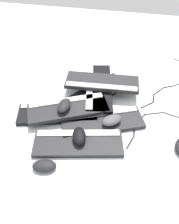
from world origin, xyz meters
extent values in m
plane|color=silver|center=(0.00, 0.00, 0.00)|extent=(3.20, 3.20, 0.00)
cube|color=#232326|center=(0.14, 0.04, 0.01)|extent=(0.46, 0.30, 0.02)
cube|color=#B2B5BA|center=(0.12, 0.10, 0.03)|extent=(0.40, 0.19, 0.01)
cube|color=black|center=(0.06, 0.27, 0.01)|extent=(0.39, 0.44, 0.02)
cube|color=#B2B5BA|center=(0.10, 0.24, 0.03)|extent=(0.29, 0.35, 0.01)
cube|color=black|center=(-0.12, 0.06, 0.01)|extent=(0.46, 0.25, 0.02)
cube|color=silver|center=(-0.14, 0.12, 0.03)|extent=(0.41, 0.14, 0.01)
cube|color=#232326|center=(0.04, -0.12, 0.01)|extent=(0.46, 0.24, 0.02)
cube|color=silver|center=(0.03, -0.06, 0.03)|extent=(0.42, 0.12, 0.01)
cube|color=black|center=(0.07, 0.30, 0.04)|extent=(0.23, 0.46, 0.02)
cube|color=silver|center=(0.02, 0.29, 0.06)|extent=(0.11, 0.42, 0.01)
cube|color=#232326|center=(0.09, 0.31, 0.07)|extent=(0.45, 0.18, 0.02)
cube|color=silver|center=(0.09, 0.26, 0.09)|extent=(0.42, 0.07, 0.01)
cube|color=#232326|center=(-0.06, 0.08, 0.04)|extent=(0.46, 0.32, 0.02)
cube|color=silver|center=(-0.09, 0.13, 0.06)|extent=(0.40, 0.20, 0.01)
ellipsoid|color=black|center=(-0.08, -0.27, 0.02)|extent=(0.12, 0.08, 0.04)
ellipsoid|color=black|center=(0.04, -0.10, 0.05)|extent=(0.09, 0.12, 0.04)
ellipsoid|color=#4C4C51|center=(0.19, 0.04, 0.05)|extent=(0.13, 0.12, 0.04)
ellipsoid|color=black|center=(-0.08, 0.07, 0.08)|extent=(0.07, 0.11, 0.04)
cylinder|color=black|center=(0.37, 0.24, 0.00)|extent=(0.07, 0.07, 0.01)
cylinder|color=black|center=(0.41, 0.31, 0.00)|extent=(0.01, 0.07, 0.01)
cylinder|color=black|center=(0.45, 0.38, 0.00)|extent=(0.07, 0.08, 0.01)
cylinder|color=black|center=(0.51, 0.44, 0.00)|extent=(0.07, 0.04, 0.01)
cylinder|color=black|center=(0.60, 0.76, 0.00)|extent=(0.07, 0.05, 0.01)
sphere|color=black|center=(0.34, 0.21, 0.00)|extent=(0.01, 0.01, 0.01)
sphere|color=black|center=(0.41, 0.27, 0.00)|extent=(0.01, 0.01, 0.01)
sphere|color=black|center=(0.41, 0.35, 0.00)|extent=(0.01, 0.01, 0.01)
sphere|color=black|center=(0.48, 0.42, 0.00)|extent=(0.01, 0.01, 0.01)
sphere|color=black|center=(0.55, 0.46, 0.00)|extent=(0.01, 0.01, 0.01)
sphere|color=black|center=(0.57, 0.78, 0.00)|extent=(0.01, 0.01, 0.01)
cylinder|color=black|center=(0.30, -0.05, 0.00)|extent=(0.04, 0.08, 0.01)
cylinder|color=black|center=(0.31, 0.03, 0.00)|extent=(0.01, 0.09, 0.01)
cylinder|color=black|center=(0.34, 0.12, 0.00)|extent=(0.06, 0.09, 0.01)
cylinder|color=black|center=(0.42, 0.18, 0.00)|extent=(0.11, 0.04, 0.01)
cylinder|color=black|center=(0.50, 0.19, 0.00)|extent=(0.06, 0.02, 0.01)
sphere|color=black|center=(0.28, -0.09, 0.00)|extent=(0.01, 0.01, 0.01)
sphere|color=black|center=(0.31, -0.01, 0.00)|extent=(0.01, 0.01, 0.01)
sphere|color=black|center=(0.31, 0.08, 0.00)|extent=(0.01, 0.01, 0.01)
sphere|color=black|center=(0.36, 0.16, 0.00)|extent=(0.01, 0.01, 0.01)
sphere|color=black|center=(0.47, 0.20, 0.00)|extent=(0.01, 0.01, 0.01)
sphere|color=black|center=(0.52, 0.18, 0.00)|extent=(0.01, 0.01, 0.01)
camera|label=1|loc=(0.22, -0.73, 0.90)|focal=35.00mm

